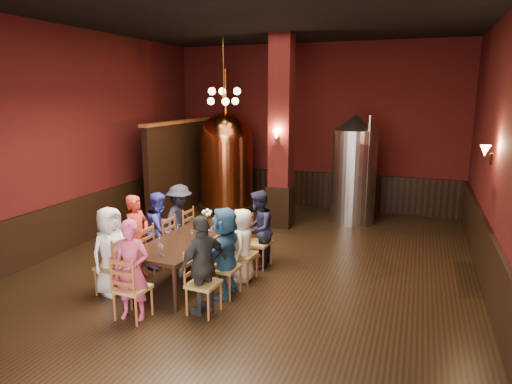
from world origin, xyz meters
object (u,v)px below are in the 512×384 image
(dining_table, at_px, (190,241))
(steel_vessel, at_px, (354,169))
(person_0, at_px, (111,251))
(person_1, at_px, (137,237))
(rose_vase, at_px, (207,215))
(person_2, at_px, (160,229))
(copper_kettle, at_px, (226,160))

(dining_table, relative_size, steel_vessel, 0.92)
(person_0, bearing_deg, person_1, 10.71)
(dining_table, distance_m, rose_vase, 0.79)
(person_2, distance_m, copper_kettle, 4.38)
(person_1, xyz_separation_m, person_2, (0.05, 0.66, -0.04))
(dining_table, height_order, steel_vessel, steel_vessel)
(dining_table, xyz_separation_m, person_0, (-0.92, -0.94, 0.03))
(person_2, xyz_separation_m, rose_vase, (0.79, 0.36, 0.26))
(copper_kettle, bearing_deg, person_2, -83.31)
(person_0, xyz_separation_m, copper_kettle, (-0.41, 5.62, 0.67))
(person_2, relative_size, steel_vessel, 0.53)
(dining_table, relative_size, rose_vase, 7.55)
(person_0, distance_m, person_1, 0.67)
(person_0, bearing_deg, person_2, 10.71)
(dining_table, xyz_separation_m, rose_vase, (-0.03, 0.74, 0.28))
(person_1, relative_size, rose_vase, 4.56)
(person_2, relative_size, copper_kettle, 0.37)
(person_1, distance_m, person_2, 0.66)
(person_0, distance_m, rose_vase, 1.92)
(dining_table, xyz_separation_m, steel_vessel, (2.11, 4.63, 0.65))
(person_0, bearing_deg, steel_vessel, -13.90)
(dining_table, bearing_deg, person_0, -130.36)
(dining_table, relative_size, person_2, 1.75)
(person_0, height_order, person_2, person_0)
(person_0, bearing_deg, copper_kettle, 18.85)
(dining_table, height_order, person_1, person_1)
(person_2, distance_m, rose_vase, 0.91)
(rose_vase, bearing_deg, person_0, -117.74)
(person_2, bearing_deg, steel_vessel, -43.85)
(person_0, height_order, rose_vase, person_0)
(person_2, bearing_deg, person_0, 166.92)
(rose_vase, bearing_deg, copper_kettle, 108.23)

